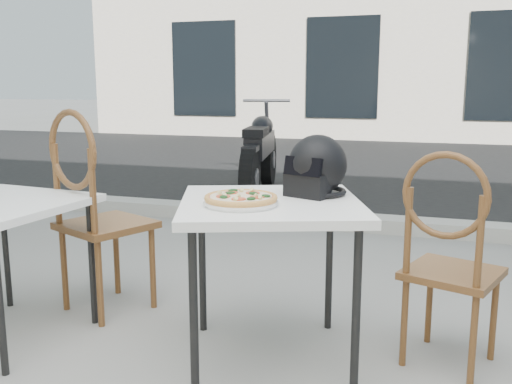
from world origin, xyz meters
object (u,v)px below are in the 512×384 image
(pizza, at_px, (241,198))
(plate, at_px, (241,203))
(motorcycle, at_px, (260,155))
(helmet, at_px, (316,168))
(cafe_chair_side, at_px, (92,202))
(cafe_table_main, at_px, (271,215))
(cafe_chair_main, at_px, (449,250))

(pizza, bearing_deg, plate, -124.17)
(pizza, relative_size, motorcycle, 0.18)
(helmet, distance_m, cafe_chair_side, 1.23)
(cafe_chair_side, height_order, motorcycle, cafe_chair_side)
(cafe_table_main, bearing_deg, pizza, -124.38)
(cafe_table_main, height_order, motorcycle, motorcycle)
(cafe_table_main, height_order, plate, plate)
(helmet, bearing_deg, pizza, -107.12)
(cafe_table_main, bearing_deg, motorcycle, 108.14)
(cafe_table_main, xyz_separation_m, pizza, (-0.09, -0.13, 0.10))
(plate, bearing_deg, cafe_table_main, 55.62)
(plate, relative_size, motorcycle, 0.19)
(pizza, relative_size, cafe_chair_main, 0.40)
(helmet, xyz_separation_m, motorcycle, (-1.35, 3.45, -0.39))
(motorcycle, bearing_deg, pizza, -83.48)
(cafe_chair_side, bearing_deg, plate, -176.46)
(pizza, height_order, motorcycle, motorcycle)
(helmet, bearing_deg, plate, -107.12)
(plate, bearing_deg, helmet, 52.65)
(helmet, xyz_separation_m, cafe_chair_main, (0.59, -0.05, -0.32))
(cafe_chair_main, xyz_separation_m, motorcycle, (-1.94, 3.50, -0.07))
(pizza, xyz_separation_m, cafe_chair_side, (-0.96, 0.35, -0.15))
(pizza, height_order, helmet, helmet)
(pizza, distance_m, cafe_chair_main, 0.91)
(motorcycle, bearing_deg, cafe_chair_main, -70.76)
(cafe_table_main, relative_size, cafe_chair_side, 0.89)
(cafe_chair_main, bearing_deg, plate, 37.71)
(pizza, distance_m, motorcycle, 3.94)
(motorcycle, bearing_deg, cafe_chair_side, -97.35)
(helmet, distance_m, motorcycle, 3.72)
(helmet, relative_size, cafe_chair_side, 0.32)
(plate, distance_m, motorcycle, 3.94)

